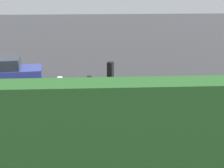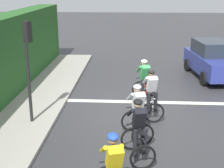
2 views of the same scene
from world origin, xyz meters
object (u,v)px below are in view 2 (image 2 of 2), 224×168
cyclist_trailing (144,82)px  traffic_light_near_crossing (28,58)px  cyclist_second (138,132)px  car_navy (213,60)px  cyclist_fourth (151,95)px  cyclist_mid (138,114)px

cyclist_trailing → traffic_light_near_crossing: 4.57m
cyclist_second → car_navy: car_navy is taller
cyclist_fourth → traffic_light_near_crossing: bearing=11.8°
cyclist_mid → cyclist_fourth: same height
cyclist_second → cyclist_fourth: bearing=-99.5°
cyclist_fourth → car_navy: (-3.24, -5.16, 0.08)m
cyclist_trailing → car_navy: (-3.43, -3.68, 0.08)m
cyclist_second → cyclist_mid: size_ratio=1.00×
cyclist_mid → traffic_light_near_crossing: 3.78m
cyclist_fourth → traffic_light_near_crossing: traffic_light_near_crossing is taller
cyclist_second → traffic_light_near_crossing: (3.39, -2.07, 1.43)m
cyclist_second → cyclist_trailing: bearing=-93.9°
cyclist_fourth → cyclist_trailing: (0.18, -1.48, 0.00)m
cyclist_trailing → car_navy: size_ratio=0.39×
cyclist_fourth → car_navy: size_ratio=0.39×
cyclist_trailing → traffic_light_near_crossing: traffic_light_near_crossing is taller
cyclist_mid → cyclist_fourth: 1.73m
cyclist_fourth → car_navy: 6.10m
cyclist_mid → car_navy: car_navy is taller
cyclist_fourth → cyclist_trailing: 1.49m
cyclist_second → cyclist_mid: same height
car_navy → traffic_light_near_crossing: bearing=40.0°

